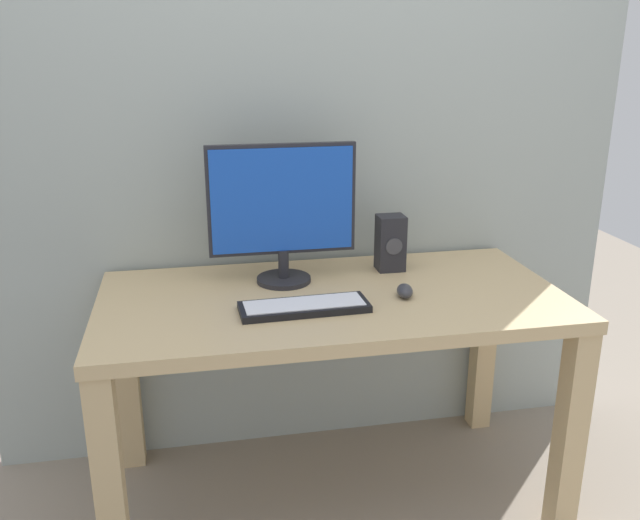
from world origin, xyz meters
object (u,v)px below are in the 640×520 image
(desk, at_px, (332,329))
(monitor, at_px, (282,208))
(mouse, at_px, (405,291))
(keyboard_primary, at_px, (304,307))
(speaker_right, at_px, (390,243))

(desk, distance_m, monitor, 0.43)
(desk, distance_m, mouse, 0.27)
(desk, relative_size, monitor, 3.04)
(keyboard_primary, height_order, mouse, mouse)
(keyboard_primary, xyz_separation_m, speaker_right, (0.37, 0.32, 0.09))
(monitor, bearing_deg, speaker_right, 6.70)
(speaker_right, bearing_deg, keyboard_primary, -138.86)
(desk, relative_size, keyboard_primary, 3.76)
(monitor, height_order, keyboard_primary, monitor)
(desk, height_order, mouse, mouse)
(desk, xyz_separation_m, speaker_right, (0.25, 0.21, 0.22))
(keyboard_primary, bearing_deg, desk, 45.68)
(keyboard_primary, height_order, speaker_right, speaker_right)
(monitor, xyz_separation_m, mouse, (0.36, -0.23, -0.23))
(keyboard_primary, bearing_deg, speaker_right, 41.14)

